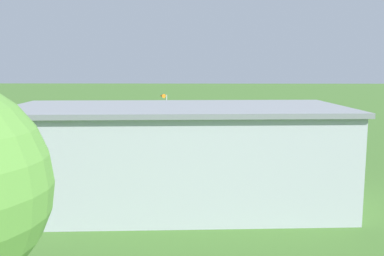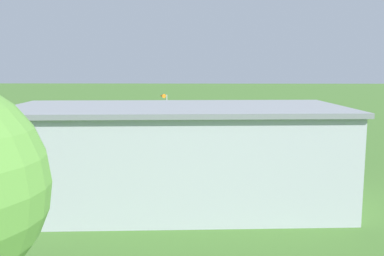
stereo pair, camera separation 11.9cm
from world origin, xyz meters
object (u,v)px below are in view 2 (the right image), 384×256
at_px(car_orange, 33,164).
at_px(person_by_parked_cars, 264,160).
at_px(hangar, 177,156).
at_px(biplane, 195,111).
at_px(person_beside_truck, 133,156).
at_px(windsock, 163,99).

bearing_deg(car_orange, person_by_parked_cars, -172.86).
xyz_separation_m(hangar, car_orange, (14.87, -9.34, -2.94)).
relative_size(biplane, person_beside_truck, 5.35).
height_order(biplane, person_beside_truck, biplane).
distance_m(hangar, biplane, 35.03).
bearing_deg(person_beside_truck, hangar, 111.88).
relative_size(biplane, car_orange, 2.07).
relative_size(person_beside_truck, windsock, 0.24).
distance_m(car_orange, person_beside_truck, 10.36).
xyz_separation_m(car_orange, person_by_parked_cars, (-23.31, -2.92, -0.06)).
distance_m(biplane, person_by_parked_cars, 24.12).
bearing_deg(person_beside_truck, car_orange, 27.15).
relative_size(car_orange, person_by_parked_cars, 2.50).
bearing_deg(hangar, person_beside_truck, -68.12).
bearing_deg(person_by_parked_cars, person_beside_truck, -7.32).
bearing_deg(biplane, person_beside_truck, 72.60).
distance_m(hangar, car_orange, 17.81).
height_order(biplane, person_by_parked_cars, biplane).
xyz_separation_m(hangar, windsock, (3.98, -32.37, 1.86)).
relative_size(hangar, person_by_parked_cars, 15.77).
height_order(biplane, car_orange, biplane).
xyz_separation_m(person_by_parked_cars, person_beside_truck, (14.09, -1.81, -0.03)).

